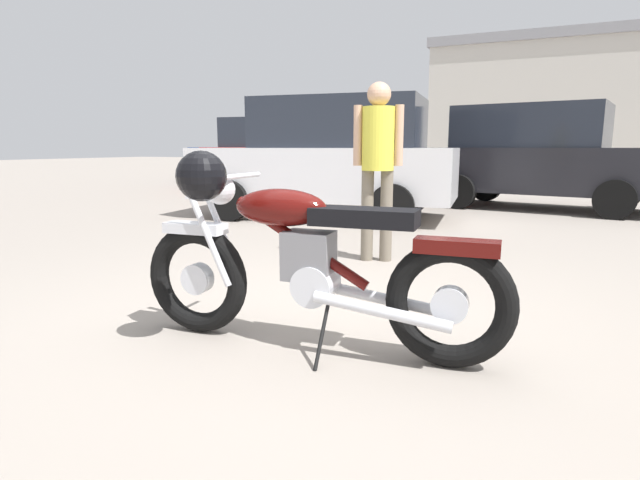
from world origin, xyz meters
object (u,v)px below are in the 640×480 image
Objects in this scene: pale_sedan_back at (261,152)px; blue_hatchback_right at (330,157)px; bystander at (378,153)px; vintage_motorcycle at (301,259)px; white_estate_far at (281,153)px; red_hatchback_near at (539,156)px.

pale_sedan_back is 1.02× the size of blue_hatchback_right.
bystander is 0.41× the size of blue_hatchback_right.
pale_sedan_back reaches higher than bystander.
vintage_motorcycle is 0.51× the size of white_estate_far.
white_estate_far and blue_hatchback_right have the same top height.
bystander is 5.35m from red_hatchback_near.
bystander is 11.49m from pale_sedan_back.
red_hatchback_near is (0.82, 7.47, 0.43)m from vintage_motorcycle.
vintage_motorcycle is 0.51× the size of red_hatchback_near.
blue_hatchback_right is (5.27, -6.57, 0.00)m from pale_sedan_back.
white_estate_far is (-4.86, 6.82, -0.10)m from bystander.
vintage_motorcycle is 10.47m from white_estate_far.
white_estate_far reaches higher than vintage_motorcycle.
white_estate_far is (-5.21, 9.07, 0.43)m from vintage_motorcycle.
vintage_motorcycle is 2.34m from bystander.
blue_hatchback_right is (-1.65, 2.60, -0.10)m from bystander.
red_hatchback_near is 1.01× the size of blue_hatchback_right.
blue_hatchback_right is at bearing -128.05° from red_hatchback_near.
pale_sedan_back reaches higher than vintage_motorcycle.
red_hatchback_near reaches higher than bystander.
red_hatchback_near is 3.84m from blue_hatchback_right.
pale_sedan_back and blue_hatchback_right have the same top height.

